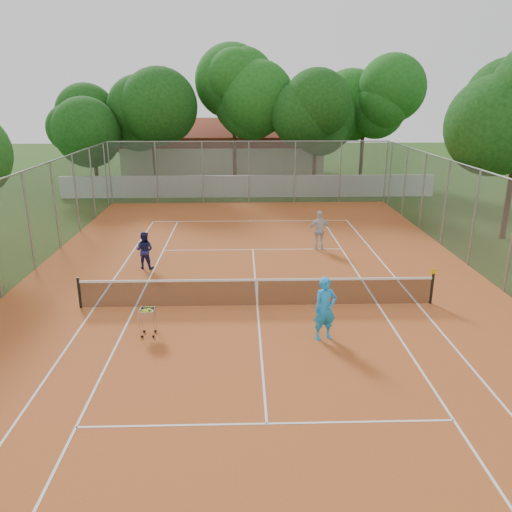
{
  "coord_description": "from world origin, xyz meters",
  "views": [
    {
      "loc": [
        -0.51,
        -15.57,
        6.83
      ],
      "look_at": [
        0.0,
        1.5,
        1.3
      ],
      "focal_mm": 35.0,
      "sensor_mm": 36.0,
      "label": 1
    }
  ],
  "objects_px": {
    "tennis_net": "(257,292)",
    "clubhouse": "(224,150)",
    "player_near": "(325,309)",
    "player_far_right": "(320,230)",
    "ball_hopper": "(148,321)",
    "player_far_left": "(145,250)"
  },
  "relations": [
    {
      "from": "player_near",
      "to": "ball_hopper",
      "type": "relative_size",
      "value": 2.04
    },
    {
      "from": "tennis_net",
      "to": "ball_hopper",
      "type": "distance_m",
      "value": 3.92
    },
    {
      "from": "player_far_left",
      "to": "ball_hopper",
      "type": "relative_size",
      "value": 1.67
    },
    {
      "from": "tennis_net",
      "to": "player_far_left",
      "type": "relative_size",
      "value": 7.68
    },
    {
      "from": "player_far_right",
      "to": "ball_hopper",
      "type": "xyz_separation_m",
      "value": [
        -6.36,
        -8.51,
        -0.44
      ]
    },
    {
      "from": "tennis_net",
      "to": "player_far_left",
      "type": "bearing_deg",
      "value": 138.39
    },
    {
      "from": "player_far_right",
      "to": "ball_hopper",
      "type": "bearing_deg",
      "value": 52.2
    },
    {
      "from": "player_far_right",
      "to": "ball_hopper",
      "type": "height_order",
      "value": "player_far_right"
    },
    {
      "from": "tennis_net",
      "to": "player_near",
      "type": "xyz_separation_m",
      "value": [
        1.87,
        -2.46,
        0.46
      ]
    },
    {
      "from": "player_far_right",
      "to": "clubhouse",
      "type": "bearing_deg",
      "value": -78.4
    },
    {
      "from": "tennis_net",
      "to": "player_far_right",
      "type": "xyz_separation_m",
      "value": [
        3.06,
        6.39,
        0.41
      ]
    },
    {
      "from": "tennis_net",
      "to": "ball_hopper",
      "type": "relative_size",
      "value": 12.83
    },
    {
      "from": "player_far_right",
      "to": "ball_hopper",
      "type": "distance_m",
      "value": 10.63
    },
    {
      "from": "tennis_net",
      "to": "player_far_right",
      "type": "bearing_deg",
      "value": 64.38
    },
    {
      "from": "clubhouse",
      "to": "player_near",
      "type": "height_order",
      "value": "clubhouse"
    },
    {
      "from": "tennis_net",
      "to": "player_far_right",
      "type": "height_order",
      "value": "player_far_right"
    },
    {
      "from": "tennis_net",
      "to": "clubhouse",
      "type": "distance_m",
      "value": 29.12
    },
    {
      "from": "player_near",
      "to": "player_far_right",
      "type": "bearing_deg",
      "value": 65.26
    },
    {
      "from": "tennis_net",
      "to": "ball_hopper",
      "type": "xyz_separation_m",
      "value": [
        -3.3,
        -2.12,
        -0.03
      ]
    },
    {
      "from": "player_far_right",
      "to": "player_near",
      "type": "bearing_deg",
      "value": 81.32
    },
    {
      "from": "player_far_left",
      "to": "player_far_right",
      "type": "distance_m",
      "value": 7.92
    },
    {
      "from": "clubhouse",
      "to": "ball_hopper",
      "type": "distance_m",
      "value": 31.19
    }
  ]
}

